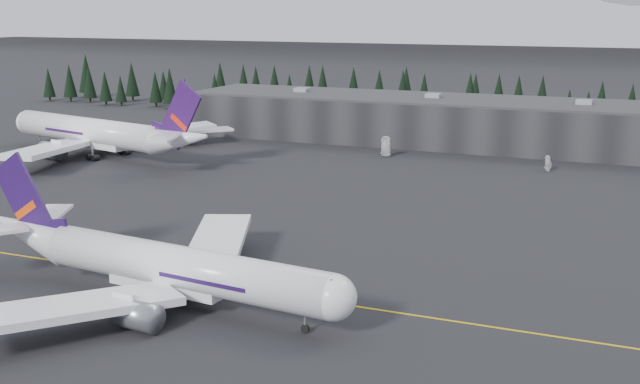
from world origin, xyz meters
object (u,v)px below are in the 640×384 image
at_px(jet_main, 153,263).
at_px(jet_parked, 104,134).
at_px(gse_vehicle_b, 548,169).
at_px(terminal, 468,122).
at_px(gse_vehicle_a, 386,154).

bearing_deg(jet_main, jet_parked, 136.96).
bearing_deg(gse_vehicle_b, terminal, -174.41).
relative_size(terminal, gse_vehicle_a, 30.26).
xyz_separation_m(terminal, jet_parked, (-80.71, -54.05, -0.35)).
xyz_separation_m(jet_main, jet_parked, (-69.76, 80.71, 1.02)).
xyz_separation_m(terminal, gse_vehicle_a, (-14.93, -26.19, -5.57)).
height_order(terminal, gse_vehicle_a, terminal).
bearing_deg(jet_parked, gse_vehicle_b, -153.35).
bearing_deg(terminal, gse_vehicle_b, -48.94).
bearing_deg(gse_vehicle_a, jet_main, -80.10).
height_order(terminal, jet_main, jet_main).
bearing_deg(jet_main, gse_vehicle_b, 77.09).
height_order(jet_main, jet_parked, jet_parked).
bearing_deg(gse_vehicle_a, terminal, 68.13).
bearing_deg(terminal, gse_vehicle_a, -119.68).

